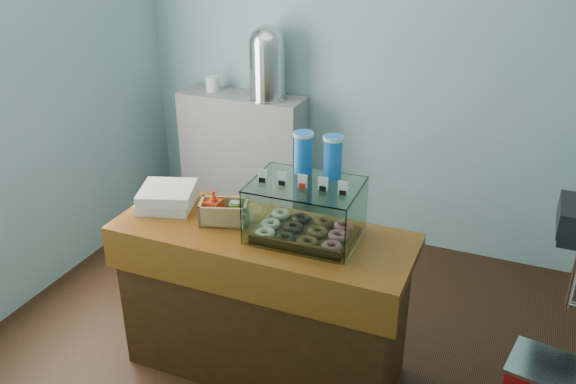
% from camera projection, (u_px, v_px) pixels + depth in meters
% --- Properties ---
extents(ground, '(3.50, 3.50, 0.00)m').
position_uv_depth(ground, '(282.00, 339.00, 3.78)').
color(ground, black).
rests_on(ground, ground).
extents(room_shell, '(3.54, 3.04, 2.82)m').
position_uv_depth(room_shell, '(285.00, 68.00, 3.04)').
color(room_shell, '#6F9DA3').
rests_on(room_shell, ground).
extents(counter, '(1.60, 0.60, 0.90)m').
position_uv_depth(counter, '(263.00, 301.00, 3.38)').
color(counter, '#3E1F0C').
rests_on(counter, ground).
extents(back_shelf, '(1.00, 0.32, 1.10)m').
position_uv_depth(back_shelf, '(244.00, 160.00, 4.96)').
color(back_shelf, gray).
rests_on(back_shelf, ground).
extents(display_case, '(0.55, 0.41, 0.52)m').
position_uv_depth(display_case, '(308.00, 204.00, 3.09)').
color(display_case, '#361F10').
rests_on(display_case, counter).
extents(condiment_crate, '(0.28, 0.22, 0.19)m').
position_uv_depth(condiment_crate, '(222.00, 211.00, 3.25)').
color(condiment_crate, tan).
rests_on(condiment_crate, counter).
extents(pastry_boxes, '(0.38, 0.38, 0.12)m').
position_uv_depth(pastry_boxes, '(167.00, 197.00, 3.42)').
color(pastry_boxes, silver).
rests_on(pastry_boxes, counter).
extents(coffee_urn, '(0.30, 0.30, 0.55)m').
position_uv_depth(coffee_urn, '(267.00, 61.00, 4.50)').
color(coffee_urn, silver).
rests_on(coffee_urn, back_shelf).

